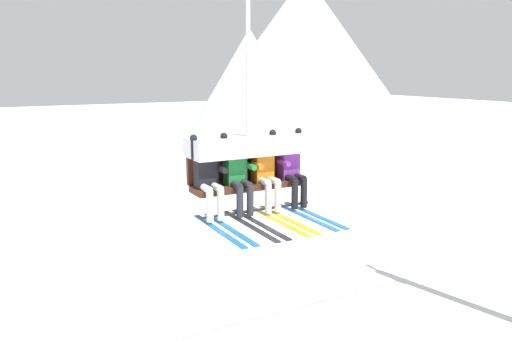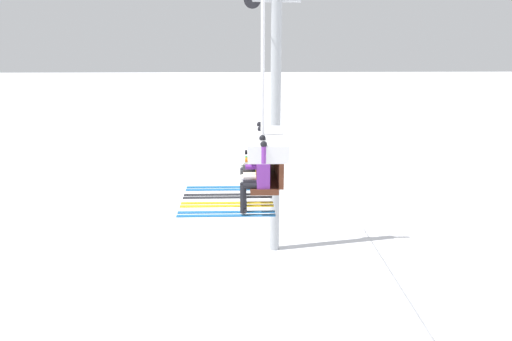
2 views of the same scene
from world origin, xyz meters
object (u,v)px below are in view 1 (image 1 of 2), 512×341
object	(u,v)px
skier_black	(209,177)
skier_orange	(266,171)
chairlift_chair	(246,151)
skier_green	(238,174)
skier_purple	(293,168)

from	to	relation	value
skier_black	skier_orange	distance (m)	1.00
chairlift_chair	skier_green	bearing A→B (deg)	-139.83
skier_purple	skier_green	bearing A→B (deg)	180.00
skier_green	skier_orange	size ratio (longest dim) A/B	1.00
skier_black	skier_green	size ratio (longest dim) A/B	1.00
chairlift_chair	skier_green	size ratio (longest dim) A/B	2.40
chairlift_chair	skier_purple	size ratio (longest dim) A/B	2.40
skier_black	skier_green	xyz separation A→B (m)	(0.50, 0.00, 0.00)
chairlift_chair	skier_black	distance (m)	0.84
skier_green	skier_black	bearing A→B (deg)	180.00
chairlift_chair	skier_orange	bearing A→B (deg)	-40.17
skier_black	skier_purple	xyz separation A→B (m)	(1.50, 0.00, 0.00)
skier_green	skier_orange	bearing A→B (deg)	0.00
chairlift_chair	skier_purple	world-z (taller)	chairlift_chair
chairlift_chair	skier_purple	xyz separation A→B (m)	(0.75, -0.21, -0.32)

